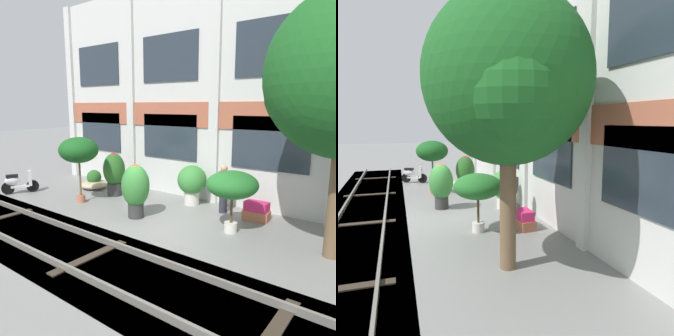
% 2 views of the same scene
% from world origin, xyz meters
% --- Properties ---
extents(ground_plane, '(80.00, 80.00, 0.00)m').
position_xyz_m(ground_plane, '(0.00, 0.00, 0.00)').
color(ground_plane, gray).
extents(apartment_facade, '(16.04, 0.64, 7.85)m').
position_xyz_m(apartment_facade, '(0.00, 3.43, 3.91)').
color(apartment_facade, silver).
rests_on(apartment_facade, ground).
extents(rail_tracks, '(23.68, 2.80, 0.43)m').
position_xyz_m(rail_tracks, '(-0.00, -2.37, -0.13)').
color(rail_tracks, '#423F3A').
rests_on(rail_tracks, ground).
extents(broadleaf_tree, '(3.63, 3.46, 5.84)m').
position_xyz_m(broadleaf_tree, '(4.34, 1.01, 3.95)').
color(broadleaf_tree, brown).
rests_on(broadleaf_tree, ground).
extents(potted_plant_glazed_jar, '(0.84, 0.84, 1.66)m').
position_xyz_m(potted_plant_glazed_jar, '(-3.48, 1.67, 0.95)').
color(potted_plant_glazed_jar, '#333333').
rests_on(potted_plant_glazed_jar, ground).
extents(potted_plant_square_trough, '(0.81, 0.52, 0.57)m').
position_xyz_m(potted_plant_square_trough, '(2.00, 2.32, 0.27)').
color(potted_plant_square_trough, '#B76647').
rests_on(potted_plant_square_trough, ground).
extents(potted_plant_fluted_column, '(1.02, 1.02, 1.39)m').
position_xyz_m(potted_plant_fluted_column, '(-0.45, 2.49, 0.81)').
color(potted_plant_fluted_column, beige).
rests_on(potted_plant_fluted_column, ground).
extents(potted_plant_ribbed_drum, '(0.87, 0.87, 1.67)m').
position_xyz_m(potted_plant_ribbed_drum, '(-1.08, 0.29, 0.97)').
color(potted_plant_ribbed_drum, '#333333').
rests_on(potted_plant_ribbed_drum, ground).
extents(potted_plant_tall_urn, '(1.40, 1.40, 1.71)m').
position_xyz_m(potted_plant_tall_urn, '(1.83, 0.97, 1.31)').
color(potted_plant_tall_urn, beige).
rests_on(potted_plant_tall_urn, ground).
extents(potted_plant_wide_bowl, '(1.15, 1.15, 0.79)m').
position_xyz_m(potted_plant_wide_bowl, '(-4.93, 1.89, 0.27)').
color(potted_plant_wide_bowl, tan).
rests_on(potted_plant_wide_bowl, ground).
extents(potted_plant_terracotta_small, '(1.38, 1.38, 2.35)m').
position_xyz_m(potted_plant_terracotta_small, '(-3.74, 0.28, 1.87)').
color(potted_plant_terracotta_small, '#B76647').
rests_on(potted_plant_terracotta_small, ground).
extents(scooter_near_curb, '(0.78, 1.27, 0.98)m').
position_xyz_m(scooter_near_curb, '(-6.71, -0.44, 0.44)').
color(scooter_near_curb, black).
rests_on(scooter_near_curb, ground).
extents(resident_by_doorway, '(0.34, 0.50, 1.58)m').
position_xyz_m(resident_by_doorway, '(0.86, 2.35, 0.84)').
color(resident_by_doorway, '#282833').
rests_on(resident_by_doorway, ground).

